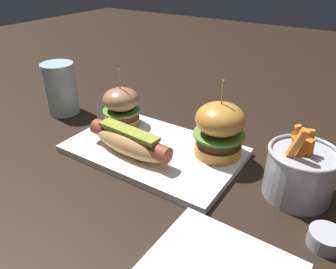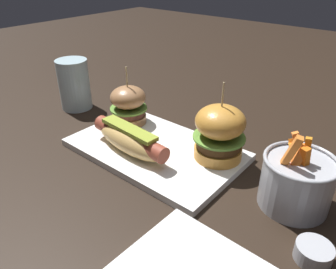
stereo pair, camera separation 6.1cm
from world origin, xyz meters
name	(u,v)px [view 1 (the left image)]	position (x,y,z in m)	size (l,w,h in m)	color
ground_plane	(154,153)	(0.00, 0.00, 0.00)	(3.00, 3.00, 0.00)	black
platter_main	(154,150)	(0.00, 0.00, 0.01)	(0.34, 0.21, 0.01)	white
hot_dog	(129,141)	(-0.03, -0.04, 0.04)	(0.19, 0.06, 0.05)	#E2B364
slider_left	(121,106)	(-0.12, 0.04, 0.06)	(0.08, 0.08, 0.13)	#A17048
slider_right	(219,129)	(0.12, 0.05, 0.07)	(0.10, 0.10, 0.15)	#CC8935
fries_bucket	(300,172)	(0.27, 0.03, 0.05)	(0.11, 0.11, 0.14)	#A8AAB2
sauce_ramekin	(326,238)	(0.34, -0.06, 0.01)	(0.05, 0.05, 0.02)	#A8AAB2
water_glass	(61,89)	(-0.31, 0.03, 0.06)	(0.08, 0.08, 0.13)	silver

